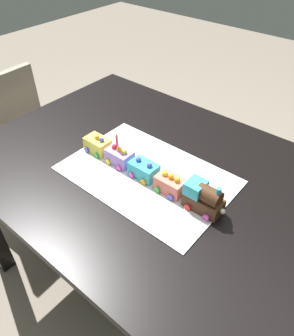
# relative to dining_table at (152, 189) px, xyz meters

# --- Properties ---
(ground_plane) EXTENTS (8.00, 8.00, 0.00)m
(ground_plane) POSITION_rel_dining_table_xyz_m (0.00, 0.00, -0.63)
(ground_plane) COLOR gray
(dining_table) EXTENTS (1.40, 1.00, 0.74)m
(dining_table) POSITION_rel_dining_table_xyz_m (0.00, 0.00, 0.00)
(dining_table) COLOR black
(dining_table) RESTS_ON ground
(chair) EXTENTS (0.42, 0.42, 0.86)m
(chair) POSITION_rel_dining_table_xyz_m (1.03, 0.07, -0.16)
(chair) COLOR gray
(chair) RESTS_ON ground
(cake_board) EXTENTS (0.60, 0.40, 0.00)m
(cake_board) POSITION_rel_dining_table_xyz_m (-0.01, 0.04, 0.11)
(cake_board) COLOR silver
(cake_board) RESTS_ON dining_table
(cake_locomotive) EXTENTS (0.14, 0.08, 0.12)m
(cake_locomotive) POSITION_rel_dining_table_xyz_m (-0.25, 0.06, 0.16)
(cake_locomotive) COLOR #472816
(cake_locomotive) RESTS_ON cake_board
(cake_car_gondola_coral) EXTENTS (0.10, 0.08, 0.07)m
(cake_car_gondola_coral) POSITION_rel_dining_table_xyz_m (-0.13, 0.06, 0.14)
(cake_car_gondola_coral) COLOR #F27260
(cake_car_gondola_coral) RESTS_ON cake_board
(cake_car_tanker_turquoise) EXTENTS (0.10, 0.08, 0.07)m
(cake_car_tanker_turquoise) POSITION_rel_dining_table_xyz_m (-0.01, 0.06, 0.14)
(cake_car_tanker_turquoise) COLOR #38B7C6
(cake_car_tanker_turquoise) RESTS_ON cake_board
(cake_car_hopper_lavender) EXTENTS (0.10, 0.08, 0.07)m
(cake_car_hopper_lavender) POSITION_rel_dining_table_xyz_m (0.11, 0.06, 0.14)
(cake_car_hopper_lavender) COLOR #AD84E0
(cake_car_hopper_lavender) RESTS_ON cake_board
(cake_car_flatbed_lemon) EXTENTS (0.10, 0.08, 0.07)m
(cake_car_flatbed_lemon) POSITION_rel_dining_table_xyz_m (0.23, 0.06, 0.14)
(cake_car_flatbed_lemon) COLOR #F4E04C
(cake_car_flatbed_lemon) RESTS_ON cake_board
(birthday_candle) EXTENTS (0.01, 0.01, 0.06)m
(birthday_candle) POSITION_rel_dining_table_xyz_m (0.12, 0.06, 0.21)
(birthday_candle) COLOR #F24C59
(birthday_candle) RESTS_ON cake_car_hopper_lavender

